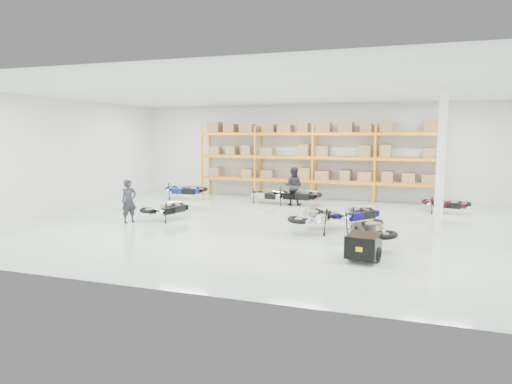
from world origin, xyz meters
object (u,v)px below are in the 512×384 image
(moto_blue_centre, at_px, (354,211))
(moto_touring_right, at_px, (369,225))
(moto_silver_left, at_px, (314,213))
(person_back, at_px, (293,186))
(trailer, at_px, (363,245))
(person_left, at_px, (129,201))
(moto_back_c, at_px, (296,192))
(moto_back_d, at_px, (446,201))
(moto_back_a, at_px, (184,187))
(moto_back_b, at_px, (267,193))
(moto_black_far_left, at_px, (167,206))

(moto_blue_centre, height_order, moto_touring_right, moto_touring_right)
(moto_silver_left, distance_m, person_back, 5.49)
(trailer, height_order, person_left, person_left)
(moto_silver_left, xyz_separation_m, moto_back_c, (-1.82, 5.01, -0.02))
(moto_back_d, bearing_deg, moto_back_a, 99.55)
(moto_back_a, bearing_deg, person_back, -90.94)
(moto_back_a, bearing_deg, moto_back_b, -90.47)
(moto_black_far_left, relative_size, person_back, 1.01)
(moto_blue_centre, height_order, moto_back_d, moto_blue_centre)
(moto_back_b, bearing_deg, person_left, 166.53)
(moto_black_far_left, distance_m, person_left, 1.36)
(moto_blue_centre, height_order, moto_black_far_left, moto_blue_centre)
(moto_touring_right, relative_size, moto_back_b, 1.22)
(moto_silver_left, height_order, moto_back_c, moto_silver_left)
(person_left, distance_m, person_back, 7.32)
(person_back, bearing_deg, moto_touring_right, 123.19)
(moto_blue_centre, bearing_deg, moto_touring_right, 147.55)
(moto_blue_centre, xyz_separation_m, moto_back_c, (-2.96, 3.94, 0.01))
(moto_back_c, bearing_deg, moto_back_b, 88.63)
(moto_silver_left, distance_m, moto_back_b, 6.06)
(trailer, height_order, moto_back_b, moto_back_b)
(moto_back_b, bearing_deg, trailer, -132.47)
(moto_black_far_left, xyz_separation_m, moto_back_b, (2.25, 4.96, -0.03))
(person_back, bearing_deg, trailer, 118.00)
(moto_touring_right, distance_m, person_back, 7.54)
(moto_back_c, height_order, person_left, person_left)
(person_back, bearing_deg, person_left, 55.07)
(moto_back_c, distance_m, person_left, 7.33)
(moto_back_d, xyz_separation_m, person_left, (-10.67, -5.63, 0.28))
(trailer, bearing_deg, person_left, 171.60)
(moto_black_far_left, height_order, moto_back_c, moto_back_c)
(moto_black_far_left, bearing_deg, moto_touring_right, -173.01)
(moto_black_far_left, relative_size, moto_back_d, 1.08)
(moto_touring_right, bearing_deg, moto_back_a, 128.53)
(moto_back_a, relative_size, person_back, 1.13)
(trailer, distance_m, moto_back_c, 8.79)
(moto_touring_right, xyz_separation_m, moto_back_b, (-5.04, 6.53, -0.11))
(moto_blue_centre, bearing_deg, moto_back_c, -11.80)
(moto_back_d, bearing_deg, moto_blue_centre, 151.77)
(moto_silver_left, distance_m, moto_back_c, 5.33)
(moto_blue_centre, relative_size, trailer, 1.16)
(moto_touring_right, height_order, person_back, person_back)
(trailer, xyz_separation_m, moto_back_b, (-5.04, 8.12, 0.11))
(moto_black_far_left, height_order, moto_touring_right, moto_touring_right)
(moto_back_a, distance_m, moto_back_b, 4.14)
(moto_back_a, xyz_separation_m, moto_back_b, (4.14, 0.05, -0.09))
(moto_blue_centre, height_order, trailer, moto_blue_centre)
(moto_silver_left, bearing_deg, moto_blue_centre, -130.90)
(moto_back_a, bearing_deg, moto_silver_left, -125.98)
(moto_back_b, bearing_deg, moto_blue_centre, -117.62)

